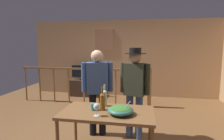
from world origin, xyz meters
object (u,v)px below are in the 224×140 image
(mug_teal, at_px, (94,107))
(person_standing_right, at_px, (135,86))
(flat_screen_tv, at_px, (82,71))
(person_standing_left, at_px, (97,86))
(wine_bottle_amber, at_px, (102,101))
(wine_bottle_clear, at_px, (105,97))
(salad_bowl, at_px, (121,110))
(serving_table, at_px, (107,117))
(stair_railing, at_px, (100,81))
(wine_glass, at_px, (96,107))
(tv_console, at_px, (83,88))
(framed_picture, at_px, (104,40))

(mug_teal, distance_m, person_standing_right, 0.94)
(flat_screen_tv, xyz_separation_m, person_standing_left, (1.19, -2.55, 0.11))
(wine_bottle_amber, height_order, person_standing_right, person_standing_right)
(person_standing_right, bearing_deg, wine_bottle_clear, 66.16)
(mug_teal, bearing_deg, salad_bowl, -12.68)
(serving_table, relative_size, salad_bowl, 3.71)
(stair_railing, height_order, wine_glass, stair_railing)
(flat_screen_tv, distance_m, salad_bowl, 3.80)
(tv_console, distance_m, wine_bottle_amber, 3.65)
(wine_bottle_amber, bearing_deg, wine_glass, -95.96)
(flat_screen_tv, xyz_separation_m, wine_glass, (1.43, -3.50, 0.04))
(framed_picture, height_order, flat_screen_tv, framed_picture)
(mug_teal, distance_m, person_standing_left, 0.77)
(person_standing_right, bearing_deg, framed_picture, -51.90)
(stair_railing, bearing_deg, tv_console, 134.95)
(framed_picture, relative_size, person_standing_right, 0.42)
(stair_railing, distance_m, wine_bottle_amber, 2.57)
(serving_table, height_order, person_standing_right, person_standing_right)
(mug_teal, relative_size, person_standing_left, 0.07)
(tv_console, xyz_separation_m, serving_table, (1.53, -3.34, 0.40))
(tv_console, distance_m, person_standing_left, 2.92)
(framed_picture, height_order, person_standing_left, framed_picture)
(flat_screen_tv, distance_m, person_standing_left, 2.82)
(flat_screen_tv, relative_size, wine_bottle_clear, 2.08)
(framed_picture, bearing_deg, flat_screen_tv, -154.86)
(stair_railing, bearing_deg, person_standing_right, -58.92)
(wine_bottle_clear, relative_size, person_standing_left, 0.21)
(tv_console, bearing_deg, salad_bowl, -63.08)
(flat_screen_tv, bearing_deg, serving_table, -65.10)
(tv_console, bearing_deg, serving_table, -65.31)
(flat_screen_tv, distance_m, serving_table, 3.65)
(wine_bottle_clear, bearing_deg, framed_picture, 102.56)
(framed_picture, height_order, person_standing_right, framed_picture)
(serving_table, relative_size, wine_glass, 7.54)
(wine_bottle_amber, bearing_deg, flat_screen_tv, 114.00)
(stair_railing, bearing_deg, person_standing_left, -77.93)
(tv_console, distance_m, salad_bowl, 3.87)
(wine_glass, xyz_separation_m, wine_bottle_amber, (0.03, 0.24, 0.02))
(stair_railing, xyz_separation_m, salad_bowl, (0.92, -2.60, 0.13))
(salad_bowl, height_order, person_standing_left, person_standing_left)
(serving_table, height_order, salad_bowl, salad_bowl)
(person_standing_right, bearing_deg, mug_teal, 68.93)
(wine_glass, relative_size, wine_bottle_clear, 0.52)
(salad_bowl, xyz_separation_m, wine_glass, (-0.31, -0.12, 0.06))
(framed_picture, distance_m, wine_bottle_clear, 3.62)
(salad_bowl, bearing_deg, person_standing_left, 123.16)
(stair_railing, relative_size, tv_console, 4.25)
(salad_bowl, bearing_deg, stair_railing, 109.52)
(framed_picture, relative_size, mug_teal, 6.12)
(person_standing_right, bearing_deg, tv_console, -38.41)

